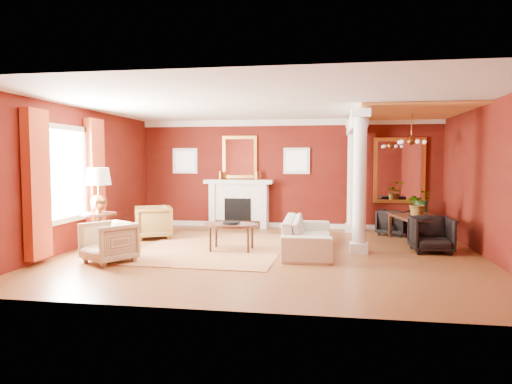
% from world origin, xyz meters
% --- Properties ---
extents(ground, '(8.00, 8.00, 0.00)m').
position_xyz_m(ground, '(0.00, 0.00, 0.00)').
color(ground, brown).
rests_on(ground, ground).
extents(room_shell, '(8.04, 7.04, 2.92)m').
position_xyz_m(room_shell, '(0.00, 0.00, 2.02)').
color(room_shell, '#55140B').
rests_on(room_shell, ground).
extents(fireplace, '(1.85, 0.42, 1.29)m').
position_xyz_m(fireplace, '(-1.30, 3.32, 0.65)').
color(fireplace, white).
rests_on(fireplace, ground).
extents(overmantel_mirror, '(0.95, 0.07, 1.15)m').
position_xyz_m(overmantel_mirror, '(-1.30, 3.45, 1.90)').
color(overmantel_mirror, gold).
rests_on(overmantel_mirror, fireplace).
extents(flank_window_left, '(0.70, 0.07, 0.70)m').
position_xyz_m(flank_window_left, '(-2.85, 3.46, 1.80)').
color(flank_window_left, white).
rests_on(flank_window_left, room_shell).
extents(flank_window_right, '(0.70, 0.07, 0.70)m').
position_xyz_m(flank_window_right, '(0.25, 3.46, 1.80)').
color(flank_window_right, white).
rests_on(flank_window_right, room_shell).
extents(left_window, '(0.21, 2.55, 2.60)m').
position_xyz_m(left_window, '(-3.89, -0.60, 1.42)').
color(left_window, white).
rests_on(left_window, room_shell).
extents(column_front, '(0.36, 0.36, 2.80)m').
position_xyz_m(column_front, '(1.70, 0.30, 1.43)').
color(column_front, white).
rests_on(column_front, ground).
extents(column_back, '(0.36, 0.36, 2.80)m').
position_xyz_m(column_back, '(1.70, 3.00, 1.43)').
color(column_back, white).
rests_on(column_back, ground).
extents(header_beam, '(0.30, 3.20, 0.32)m').
position_xyz_m(header_beam, '(1.70, 1.90, 2.62)').
color(header_beam, white).
rests_on(header_beam, column_front).
extents(amber_ceiling, '(2.30, 3.40, 0.04)m').
position_xyz_m(amber_ceiling, '(2.85, 1.75, 2.87)').
color(amber_ceiling, '#DA8940').
rests_on(amber_ceiling, room_shell).
extents(dining_mirror, '(1.30, 0.07, 1.70)m').
position_xyz_m(dining_mirror, '(2.90, 3.45, 1.55)').
color(dining_mirror, gold).
rests_on(dining_mirror, room_shell).
extents(chandelier, '(0.60, 0.62, 0.75)m').
position_xyz_m(chandelier, '(2.90, 1.80, 2.25)').
color(chandelier, '#A16632').
rests_on(chandelier, room_shell).
extents(crown_trim, '(8.00, 0.08, 0.16)m').
position_xyz_m(crown_trim, '(0.00, 3.46, 2.82)').
color(crown_trim, white).
rests_on(crown_trim, room_shell).
extents(base_trim, '(8.00, 0.08, 0.12)m').
position_xyz_m(base_trim, '(0.00, 3.46, 0.06)').
color(base_trim, white).
rests_on(base_trim, ground).
extents(rug, '(2.94, 3.86, 0.02)m').
position_xyz_m(rug, '(-1.23, 0.36, 0.01)').
color(rug, maroon).
rests_on(rug, ground).
extents(sofa, '(0.75, 2.36, 0.92)m').
position_xyz_m(sofa, '(0.71, 0.24, 0.46)').
color(sofa, beige).
rests_on(sofa, ground).
extents(armchair_leopard, '(1.04, 1.06, 0.84)m').
position_xyz_m(armchair_leopard, '(-2.91, 1.23, 0.42)').
color(armchair_leopard, black).
rests_on(armchair_leopard, ground).
extents(armchair_stripe, '(1.04, 1.03, 0.80)m').
position_xyz_m(armchair_stripe, '(-2.74, -1.27, 0.40)').
color(armchair_stripe, tan).
rests_on(armchair_stripe, ground).
extents(coffee_table, '(1.08, 1.08, 0.55)m').
position_xyz_m(coffee_table, '(-0.81, 0.12, 0.50)').
color(coffee_table, black).
rests_on(coffee_table, ground).
extents(coffee_book, '(0.14, 0.05, 0.20)m').
position_xyz_m(coffee_book, '(-0.76, 0.09, 0.64)').
color(coffee_book, black).
rests_on(coffee_book, coffee_table).
extents(side_table, '(0.67, 0.67, 1.67)m').
position_xyz_m(side_table, '(-3.38, -0.41, 1.15)').
color(side_table, black).
rests_on(side_table, ground).
extents(dining_table, '(0.95, 1.76, 0.93)m').
position_xyz_m(dining_table, '(3.12, 1.63, 0.47)').
color(dining_table, black).
rests_on(dining_table, ground).
extents(dining_chair_near, '(0.78, 0.73, 0.78)m').
position_xyz_m(dining_chair_near, '(3.12, 0.60, 0.39)').
color(dining_chair_near, black).
rests_on(dining_chair_near, ground).
extents(dining_chair_far, '(0.87, 0.85, 0.69)m').
position_xyz_m(dining_chair_far, '(2.66, 2.61, 0.34)').
color(dining_chair_far, black).
rests_on(dining_chair_far, ground).
extents(green_urn, '(0.35, 0.35, 0.83)m').
position_xyz_m(green_urn, '(3.38, 3.00, 0.33)').
color(green_urn, '#143F20').
rests_on(green_urn, ground).
extents(potted_plant, '(0.70, 0.73, 0.45)m').
position_xyz_m(potted_plant, '(3.04, 1.61, 1.16)').
color(potted_plant, '#26591E').
rests_on(potted_plant, dining_table).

